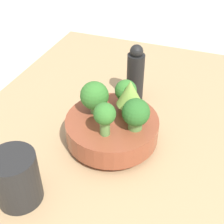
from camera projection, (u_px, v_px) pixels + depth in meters
name	position (u px, v px, depth m)	size (l,w,h in m)	color
ground_plane	(121.00, 144.00, 0.75)	(6.00, 6.00, 0.00)	beige
table	(121.00, 139.00, 0.74)	(0.98, 0.75, 0.03)	tan
bowl	(112.00, 129.00, 0.68)	(0.20, 0.20, 0.06)	brown
broccoli_floret_back	(94.00, 96.00, 0.66)	(0.06, 0.06, 0.08)	#609347
broccoli_floret_left	(105.00, 116.00, 0.60)	(0.04, 0.04, 0.07)	#609347
broccoli_floret_front	(136.00, 113.00, 0.62)	(0.06, 0.06, 0.07)	#609347
broccoli_floret_right	(125.00, 92.00, 0.68)	(0.05, 0.05, 0.07)	#609347
romanesco_piece_near	(131.00, 93.00, 0.66)	(0.06, 0.06, 0.08)	#609347
cup	(16.00, 178.00, 0.55)	(0.08, 0.08, 0.10)	black
pepper_mill	(135.00, 74.00, 0.80)	(0.04, 0.04, 0.15)	black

